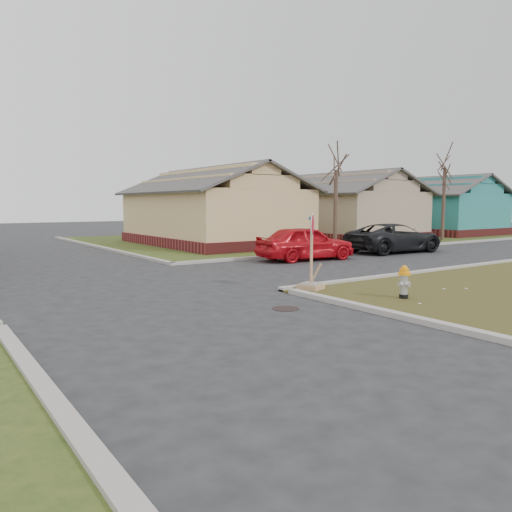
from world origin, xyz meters
TOP-DOWN VIEW (x-y plane):
  - ground at (0.00, 0.00)m, footprint 120.00×120.00m
  - verge_far_right at (22.00, 18.00)m, footprint 37.00×19.00m
  - curbs at (0.00, 5.00)m, footprint 80.00×40.00m
  - manhole at (2.20, -0.50)m, footprint 0.64×0.64m
  - side_house_yellow at (10.00, 16.50)m, footprint 7.60×11.60m
  - side_house_tan at (20.00, 16.50)m, footprint 7.60×11.60m
  - side_house_teal at (30.00, 16.50)m, footprint 7.60×11.60m
  - tree_mid_right at (14.00, 10.20)m, footprint 0.22×0.22m
  - tree_far_right at (24.00, 10.50)m, footprint 0.22×0.22m
  - fire_hydrant at (5.32, -1.38)m, footprint 0.31×0.31m
  - stop_sign at (4.27, 0.98)m, footprint 0.61×0.59m
  - red_sedan at (9.18, 7.00)m, footprint 4.57×2.25m
  - dark_pickup at (15.15, 7.13)m, footprint 5.37×2.72m

SIDE VIEW (x-z plane):
  - ground at x=0.00m, z-range 0.00..0.00m
  - curbs at x=0.00m, z-range -0.06..0.06m
  - manhole at x=2.20m, z-range 0.00..0.01m
  - verge_far_right at x=22.00m, z-range 0.00..0.05m
  - stop_sign at x=4.27m, z-range -0.56..1.58m
  - fire_hydrant at x=5.32m, z-range 0.09..0.94m
  - dark_pickup at x=15.15m, z-range 0.00..1.45m
  - red_sedan at x=9.18m, z-range 0.00..1.50m
  - tree_mid_right at x=14.00m, z-range 0.05..4.25m
  - side_house_yellow at x=10.00m, z-range -0.16..4.54m
  - side_house_tan at x=20.00m, z-range -0.16..4.54m
  - side_house_teal at x=30.00m, z-range -0.16..4.54m
  - tree_far_right at x=24.00m, z-range 0.05..4.81m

